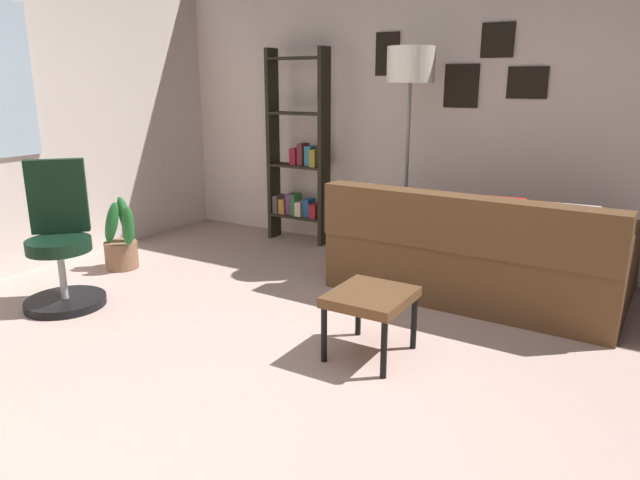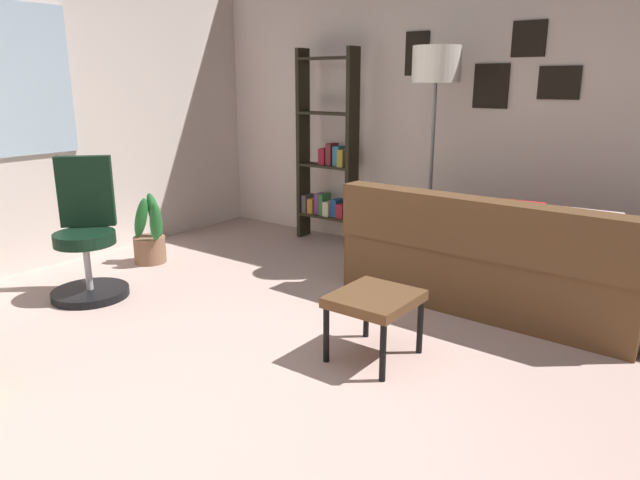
% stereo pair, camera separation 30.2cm
% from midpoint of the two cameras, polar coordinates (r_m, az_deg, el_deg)
% --- Properties ---
extents(ground_plane, '(5.18, 6.35, 0.10)m').
position_cam_midpoint_polar(ground_plane, '(3.24, -2.02, -14.80)').
color(ground_plane, '#C3A398').
extents(wall_right_with_frames, '(0.12, 6.35, 2.88)m').
position_cam_midpoint_polar(wall_right_with_frames, '(5.21, 14.30, 13.42)').
color(wall_right_with_frames, silver).
rests_on(wall_right_with_frames, ground_plane).
extents(couch, '(1.46, 2.12, 0.83)m').
position_cam_midpoint_polar(couch, '(4.46, 14.83, -1.78)').
color(couch, brown).
rests_on(couch, ground_plane).
extents(footstool, '(0.49, 0.44, 0.40)m').
position_cam_midpoint_polar(footstool, '(3.39, 2.47, -6.03)').
color(footstool, brown).
rests_on(footstool, ground_plane).
extents(office_chair, '(0.58, 0.58, 1.04)m').
position_cam_midpoint_polar(office_chair, '(4.61, -25.87, -0.94)').
color(office_chair, black).
rests_on(office_chair, ground_plane).
extents(bookshelf, '(0.18, 0.64, 1.88)m').
position_cam_midpoint_polar(bookshelf, '(5.78, -3.61, 7.88)').
color(bookshelf, black).
rests_on(bookshelf, ground_plane).
extents(floor_lamp, '(0.38, 0.38, 1.84)m').
position_cam_midpoint_polar(floor_lamp, '(4.85, 7.06, 15.37)').
color(floor_lamp, slate).
rests_on(floor_lamp, ground_plane).
extents(potted_plant, '(0.29, 0.38, 0.64)m').
position_cam_midpoint_polar(potted_plant, '(5.32, -20.48, -0.29)').
color(potted_plant, '#865F46').
rests_on(potted_plant, ground_plane).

